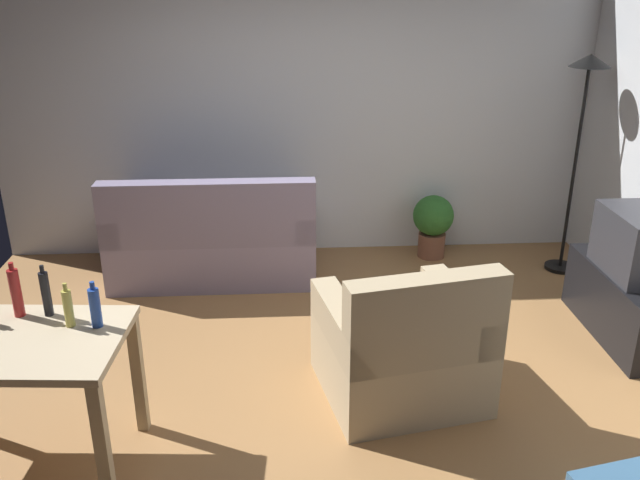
% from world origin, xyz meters
% --- Properties ---
extents(ground_plane, '(5.20, 4.40, 0.02)m').
position_xyz_m(ground_plane, '(0.00, 0.00, -0.01)').
color(ground_plane, '#9E7042').
extents(wall_rear, '(5.20, 0.10, 2.70)m').
position_xyz_m(wall_rear, '(0.00, 2.20, 1.35)').
color(wall_rear, silver).
rests_on(wall_rear, ground_plane).
extents(couch, '(1.67, 0.84, 0.92)m').
position_xyz_m(couch, '(-0.72, 1.59, 0.31)').
color(couch, gray).
rests_on(couch, ground_plane).
extents(tv_stand, '(0.44, 1.10, 0.48)m').
position_xyz_m(tv_stand, '(2.25, 0.43, 0.24)').
color(tv_stand, black).
rests_on(tv_stand, ground_plane).
extents(tv, '(0.41, 0.60, 0.44)m').
position_xyz_m(tv, '(2.25, 0.43, 0.70)').
color(tv, '#2D2D33').
rests_on(tv, tv_stand).
extents(torchiere_lamp, '(0.32, 0.32, 1.81)m').
position_xyz_m(torchiere_lamp, '(2.25, 1.56, 1.41)').
color(torchiere_lamp, black).
rests_on(torchiere_lamp, ground_plane).
extents(desk, '(1.25, 0.79, 0.76)m').
position_xyz_m(desk, '(-1.54, -0.69, 0.65)').
color(desk, '#C6B28E').
rests_on(desk, ground_plane).
extents(potted_plant, '(0.36, 0.36, 0.57)m').
position_xyz_m(potted_plant, '(1.19, 1.90, 0.33)').
color(potted_plant, brown).
rests_on(potted_plant, ground_plane).
extents(armchair, '(1.05, 1.00, 0.92)m').
position_xyz_m(armchair, '(0.56, -0.20, 0.32)').
color(armchair, tan).
rests_on(armchair, ground_plane).
extents(bottle_red, '(0.05, 0.05, 0.30)m').
position_xyz_m(bottle_red, '(-1.51, -0.46, 0.89)').
color(bottle_red, '#AD2323').
rests_on(bottle_red, desk).
extents(bottle_dark, '(0.05, 0.05, 0.28)m').
position_xyz_m(bottle_dark, '(-1.36, -0.46, 0.88)').
color(bottle_dark, black).
rests_on(bottle_dark, desk).
extents(bottle_squat, '(0.05, 0.05, 0.23)m').
position_xyz_m(bottle_squat, '(-1.21, -0.59, 0.86)').
color(bottle_squat, '#BCB24C').
rests_on(bottle_squat, desk).
extents(bottle_blue, '(0.05, 0.05, 0.24)m').
position_xyz_m(bottle_blue, '(-1.08, -0.60, 0.87)').
color(bottle_blue, '#2347A3').
rests_on(bottle_blue, desk).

